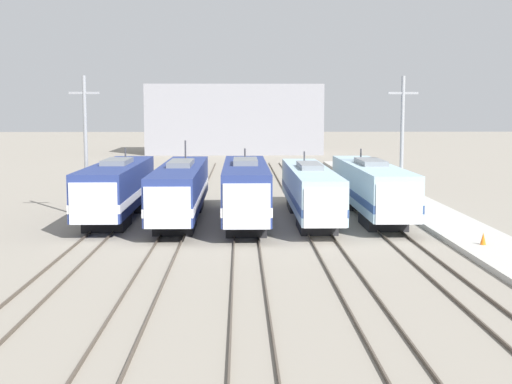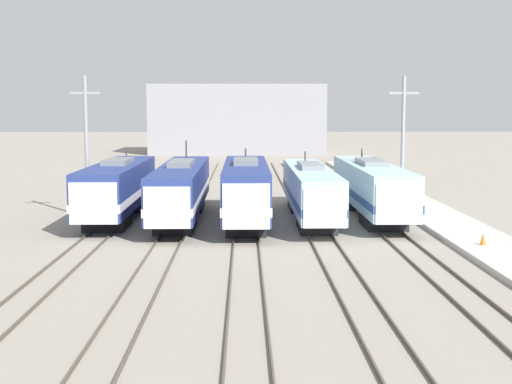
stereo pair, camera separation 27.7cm
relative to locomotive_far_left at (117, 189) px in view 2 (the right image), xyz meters
The scene contains 16 objects.
ground_plane 12.60m from the locomotive_far_left, 43.40° to the right, with size 400.00×400.00×0.00m, color gray.
rail_pair_far_left 8.78m from the locomotive_far_left, 90.00° to the right, with size 1.50×120.00×0.15m.
rail_pair_center_left 9.87m from the locomotive_far_left, 62.13° to the right, with size 1.51×120.00×0.15m.
rail_pair_center 12.59m from the locomotive_far_left, 43.40° to the right, with size 1.51×120.00×0.15m.
rail_pair_center_right 16.13m from the locomotive_far_left, 32.23° to the right, with size 1.51×120.00×0.15m.
rail_pair_far_right 20.06m from the locomotive_far_left, 25.31° to the right, with size 1.50×120.00×0.15m.
locomotive_far_left is the anchor object (origin of this frame).
locomotive_center_left 4.52m from the locomotive_far_left, ahead, with size 2.94×19.58×5.36m.
locomotive_center 9.20m from the locomotive_far_left, 11.54° to the right, with size 2.97×16.83×4.87m.
locomotive_center_right 13.54m from the locomotive_far_left, ahead, with size 2.75×18.91×4.54m.
locomotive_far_right 18.05m from the locomotive_far_left, ahead, with size 3.05×18.91×4.67m.
catenary_tower_left 3.92m from the locomotive_far_left, 159.41° to the left, with size 2.14×0.27×10.05m.
catenary_tower_right 20.44m from the locomotive_far_left, ahead, with size 2.14×0.27×10.05m.
platform 24.21m from the locomotive_far_left, 20.70° to the right, with size 4.00×120.00×0.31m.
traffic_cone 24.80m from the locomotive_far_left, 27.13° to the right, with size 0.32×0.32×0.67m.
depot_building 77.10m from the locomotive_far_left, 84.22° to the left, with size 29.90×15.02×11.86m.
Camera 2 is at (-0.11, -41.08, 7.75)m, focal length 50.00 mm.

